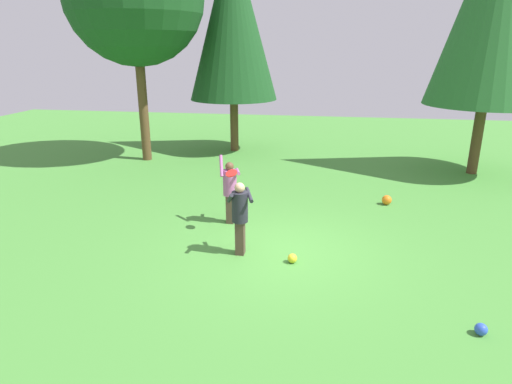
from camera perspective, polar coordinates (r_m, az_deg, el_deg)
name	(u,v)px	position (r m, az deg, el deg)	size (l,w,h in m)	color
ground_plane	(281,251)	(9.73, 3.22, -7.63)	(40.00, 40.00, 0.00)	#478C38
person_thrower	(230,187)	(10.90, -3.42, 0.62)	(0.59, 0.58, 1.75)	#4C382D
person_catcher	(240,213)	(9.21, -2.11, -2.71)	(0.64, 0.67, 1.61)	#4C382D
frisbee	(231,173)	(10.14, -3.22, 2.46)	(0.35, 0.34, 0.14)	red
ball_orange	(387,200)	(12.95, 16.66, -1.00)	(0.27, 0.27, 0.27)	orange
ball_yellow	(292,258)	(9.20, 4.76, -8.60)	(0.20, 0.20, 0.20)	yellow
ball_blue	(481,329)	(7.93, 27.26, -15.61)	(0.20, 0.20, 0.20)	blue
tree_left	(233,18)	(18.64, -3.07, 21.71)	(3.58, 3.58, 8.56)	brown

